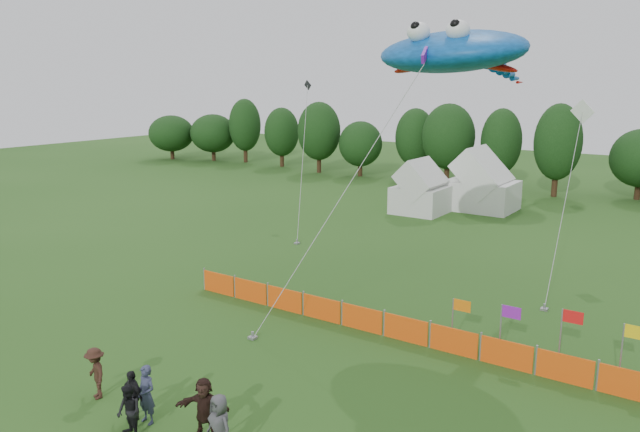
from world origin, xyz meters
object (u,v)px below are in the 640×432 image
Objects in this scene: tent_right at (481,186)px; spectator_d at (132,395)px; tent_left at (421,191)px; spectator_b at (129,412)px; spectator_a at (146,395)px; stingray_kite at (457,52)px; barrier_fence at (383,324)px; spectator_f at (204,407)px; spectator_c at (95,373)px; spectator_e at (220,426)px.

spectator_d is at bearing -85.97° from tent_right.
tent_left is 2.41× the size of spectator_d.
spectator_a is at bearing 116.99° from spectator_b.
tent_left is at bearing -131.24° from tent_right.
stingray_kite is at bearing -73.69° from tent_right.
spectator_a is 0.11× the size of stingray_kite.
spectator_b is at bearing -103.14° from barrier_fence.
tent_right is at bearing 106.31° from stingray_kite.
spectator_f is (-0.78, -9.24, 0.38)m from barrier_fence.
spectator_a is (6.45, -32.23, -0.79)m from tent_left.
spectator_f is at bearing -94.81° from barrier_fence.
spectator_a is at bearing -101.77° from stingray_kite.
spectator_a reaches higher than barrier_fence.
spectator_d is at bearing -107.88° from barrier_fence.
tent_right is at bearing 108.26° from spectator_b.
tent_right is 36.05m from spectator_c.
spectator_b reaches higher than spectator_d.
tent_left is 2.10× the size of spectator_e.
spectator_f is (2.40, 0.62, 0.09)m from spectator_d.
spectator_c is 0.10× the size of stingray_kite.
spectator_a reaches higher than spectator_f.
barrier_fence is 9.28m from spectator_f.
tent_left is 33.72m from spectator_b.
spectator_c is 0.97× the size of spectator_f.
spectator_b is at bearing -152.43° from spectator_e.
spectator_e reaches higher than spectator_d.
tent_right is at bearing 75.09° from spectator_f.
tent_right is 27.01m from barrier_fence.
tent_left is 2.39× the size of spectator_b.
barrier_fence is at bearing 90.06° from spectator_b.
spectator_c is 2.03m from spectator_d.
spectator_e reaches higher than spectator_c.
spectator_c is at bearing 178.87° from spectator_d.
stingray_kite reaches higher than spectator_f.
spectator_e is at bearing 5.38° from spectator_d.
tent_left is at bearing 118.19° from spectator_e.
tent_right is at bearing 98.03° from spectator_d.
spectator_e is at bearing 21.30° from spectator_c.
spectator_f is (-1.11, 0.53, -0.03)m from spectator_e.
spectator_c is at bearing -118.27° from barrier_fence.
tent_left is 2.09× the size of spectator_a.
stingray_kite is at bearing 91.53° from spectator_c.
barrier_fence is at bearing 84.03° from spectator_c.
spectator_b is (0.20, -0.82, -0.11)m from spectator_a.
stingray_kite is (6.18, -21.13, 9.34)m from tent_right.
stingray_kite reaches higher than barrier_fence.
spectator_d is 0.87× the size of spectator_e.
spectator_e is at bearing -48.41° from spectator_f.
tent_right is 37.08m from spectator_b.
spectator_c is at bearing -169.15° from spectator_e.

